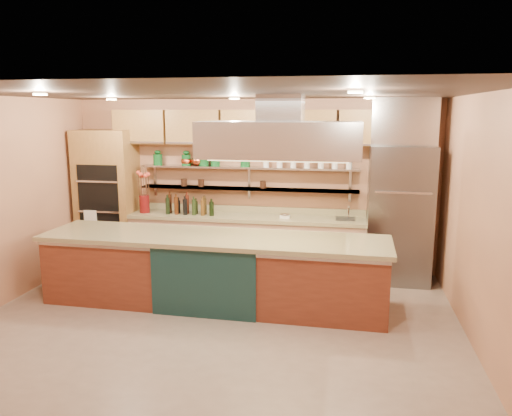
% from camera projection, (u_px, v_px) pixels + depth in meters
% --- Properties ---
extents(floor, '(6.00, 5.00, 0.02)m').
position_uv_depth(floor, '(214.00, 326.00, 6.16)').
color(floor, gray).
rests_on(floor, ground).
extents(ceiling, '(6.00, 5.00, 0.02)m').
position_uv_depth(ceiling, '(211.00, 93.00, 5.63)').
color(ceiling, black).
rests_on(ceiling, wall_back).
extents(wall_back, '(6.00, 0.04, 2.80)m').
position_uv_depth(wall_back, '(253.00, 185.00, 8.31)').
color(wall_back, '#B37954').
rests_on(wall_back, floor).
extents(wall_front, '(6.00, 0.04, 2.80)m').
position_uv_depth(wall_front, '(117.00, 285.00, 3.48)').
color(wall_front, '#B37954').
rests_on(wall_front, floor).
extents(wall_right, '(0.04, 5.00, 2.80)m').
position_uv_depth(wall_right, '(482.00, 225.00, 5.35)').
color(wall_right, '#B37954').
rests_on(wall_right, floor).
extents(oven_stack, '(0.95, 0.64, 2.30)m').
position_uv_depth(oven_stack, '(108.00, 198.00, 8.48)').
color(oven_stack, olive).
rests_on(oven_stack, floor).
extents(refrigerator, '(0.95, 0.72, 2.10)m').
position_uv_depth(refrigerator, '(399.00, 215.00, 7.60)').
color(refrigerator, slate).
rests_on(refrigerator, floor).
extents(back_counter, '(3.84, 0.64, 0.93)m').
position_uv_depth(back_counter, '(246.00, 243.00, 8.20)').
color(back_counter, tan).
rests_on(back_counter, floor).
extents(wall_shelf_lower, '(3.60, 0.26, 0.03)m').
position_uv_depth(wall_shelf_lower, '(248.00, 189.00, 8.20)').
color(wall_shelf_lower, '#BABEC2').
rests_on(wall_shelf_lower, wall_back).
extents(wall_shelf_upper, '(3.60, 0.26, 0.03)m').
position_uv_depth(wall_shelf_upper, '(248.00, 168.00, 8.13)').
color(wall_shelf_upper, '#BABEC2').
rests_on(wall_shelf_upper, wall_back).
extents(upper_cabinets, '(4.60, 0.36, 0.55)m').
position_uv_depth(upper_cabinets, '(250.00, 127.00, 7.95)').
color(upper_cabinets, olive).
rests_on(upper_cabinets, wall_back).
extents(range_hood, '(2.00, 1.00, 0.45)m').
position_uv_depth(range_hood, '(281.00, 139.00, 6.28)').
color(range_hood, '#BABEC2').
rests_on(range_hood, ceiling).
extents(ceiling_downlights, '(4.00, 2.80, 0.02)m').
position_uv_depth(ceiling_downlights, '(215.00, 96.00, 5.83)').
color(ceiling_downlights, '#FFE5A5').
rests_on(ceiling_downlights, ceiling).
extents(island, '(4.60, 1.09, 0.96)m').
position_uv_depth(island, '(214.00, 270.00, 6.77)').
color(island, brown).
rests_on(island, floor).
extents(flower_vase, '(0.20, 0.20, 0.30)m').
position_uv_depth(flower_vase, '(144.00, 204.00, 8.35)').
color(flower_vase, '#5B0D0E').
rests_on(flower_vase, back_counter).
extents(oil_bottle_cluster, '(0.90, 0.55, 0.28)m').
position_uv_depth(oil_bottle_cluster, '(190.00, 206.00, 8.21)').
color(oil_bottle_cluster, black).
rests_on(oil_bottle_cluster, back_counter).
extents(kitchen_scale, '(0.16, 0.12, 0.09)m').
position_uv_depth(kitchen_scale, '(285.00, 215.00, 7.94)').
color(kitchen_scale, white).
rests_on(kitchen_scale, back_counter).
extents(bar_faucet, '(0.04, 0.04, 0.22)m').
position_uv_depth(bar_faucet, '(349.00, 212.00, 7.85)').
color(bar_faucet, silver).
rests_on(bar_faucet, back_counter).
extents(copper_kettle, '(0.21, 0.21, 0.16)m').
position_uv_depth(copper_kettle, '(197.00, 161.00, 8.27)').
color(copper_kettle, '#BA4E2B').
rests_on(copper_kettle, wall_shelf_upper).
extents(green_canister, '(0.21, 0.21, 0.19)m').
position_uv_depth(green_canister, '(204.00, 160.00, 8.25)').
color(green_canister, '#104D1D').
rests_on(green_canister, wall_shelf_upper).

